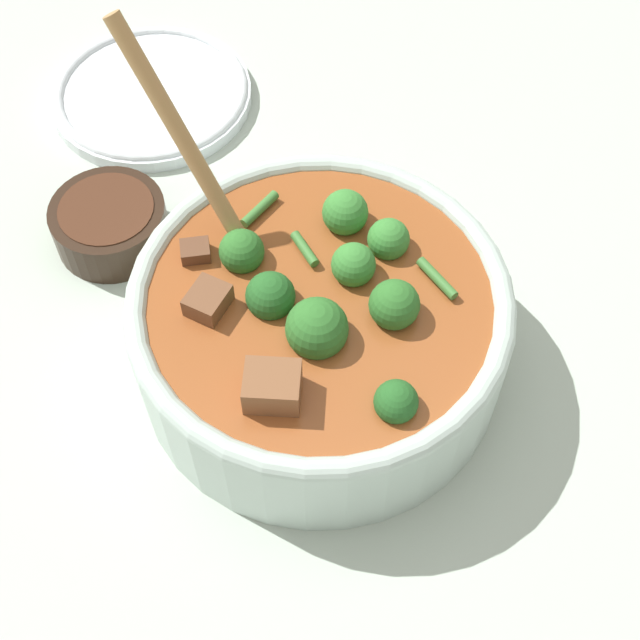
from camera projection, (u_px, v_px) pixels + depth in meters
The scene contains 4 objects.
ground_plane at pixel (320, 362), 0.67m from camera, with size 4.00×4.00×0.00m, color #ADBCAD.
stew_bowl at pixel (320, 323), 0.63m from camera, with size 0.27×0.30×0.23m.
condiment_bowl at pixel (110, 222), 0.72m from camera, with size 0.09×0.09×0.04m.
empty_plate at pixel (151, 94), 0.82m from camera, with size 0.18×0.18×0.02m.
Camera 1 is at (-0.17, -0.30, 0.58)m, focal length 50.00 mm.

